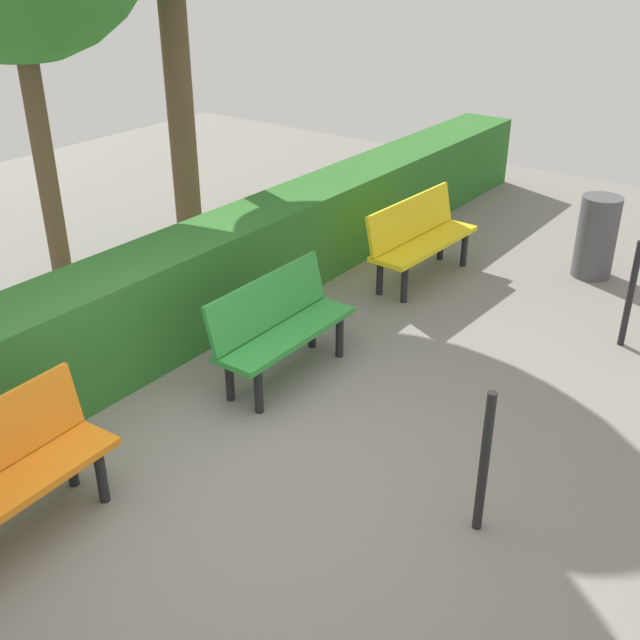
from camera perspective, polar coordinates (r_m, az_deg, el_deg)
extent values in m
plane|color=gray|center=(5.45, -5.94, -11.13)|extent=(16.86, 16.86, 0.00)
cube|color=yellow|center=(8.18, 7.82, 5.69)|extent=(1.53, 0.49, 0.05)
cube|color=yellow|center=(8.19, 6.79, 7.54)|extent=(1.51, 0.20, 0.42)
cylinder|color=black|center=(8.69, 10.68, 5.20)|extent=(0.07, 0.07, 0.39)
cylinder|color=black|center=(8.82, 8.98, 5.67)|extent=(0.07, 0.07, 0.39)
cylinder|color=black|center=(7.72, 6.30, 2.67)|extent=(0.07, 0.07, 0.39)
cylinder|color=black|center=(7.87, 4.47, 3.24)|extent=(0.07, 0.07, 0.39)
cube|color=#2D8C38|center=(6.27, -2.49, -0.98)|extent=(1.39, 0.42, 0.05)
cube|color=#2D8C38|center=(6.27, -3.89, 1.40)|extent=(1.39, 0.14, 0.42)
cylinder|color=black|center=(6.68, 1.47, -1.24)|extent=(0.07, 0.07, 0.39)
cylinder|color=black|center=(6.83, -0.60, -0.53)|extent=(0.07, 0.07, 0.39)
cylinder|color=black|center=(5.94, -4.60, -5.25)|extent=(0.07, 0.07, 0.39)
cylinder|color=black|center=(6.11, -6.74, -4.34)|extent=(0.07, 0.07, 0.39)
cylinder|color=black|center=(5.26, -15.95, -11.15)|extent=(0.07, 0.07, 0.39)
cylinder|color=black|center=(5.46, -18.08, -9.94)|extent=(0.07, 0.07, 0.39)
cube|color=#2D6B28|center=(6.93, -10.92, 1.84)|extent=(12.86, 0.71, 0.93)
cylinder|color=brown|center=(9.46, -10.39, 15.62)|extent=(0.32, 0.32, 3.11)
cylinder|color=brown|center=(8.50, -19.98, 11.97)|extent=(0.21, 0.21, 2.75)
cylinder|color=black|center=(7.27, 22.10, 1.78)|extent=(0.06, 0.06, 1.00)
cylinder|color=black|center=(4.78, 12.12, -10.37)|extent=(0.06, 0.06, 1.00)
cylinder|color=#4C4C51|center=(8.72, 19.87, 5.84)|extent=(0.42, 0.42, 0.88)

